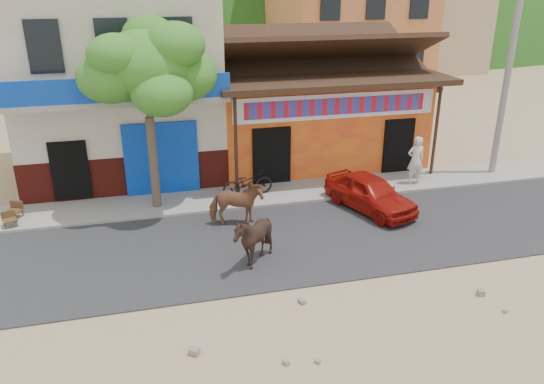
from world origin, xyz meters
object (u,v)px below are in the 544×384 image
at_px(cow_tan, 236,204).
at_px(scooter, 248,183).
at_px(cafe_chair_left, 12,204).
at_px(red_car, 370,193).
at_px(tree, 149,117).
at_px(pedestrian, 416,160).
at_px(cafe_chair_right, 8,214).
at_px(cow_dark, 253,239).
at_px(utility_pole, 509,67).

distance_m(cow_tan, scooter, 2.23).
bearing_deg(cow_tan, scooter, -12.36).
bearing_deg(cow_tan, cafe_chair_left, 81.29).
bearing_deg(red_car, tree, 145.27).
bearing_deg(scooter, cow_tan, 151.55).
relative_size(cow_tan, scooter, 0.92).
bearing_deg(cafe_chair_left, pedestrian, 22.45).
distance_m(tree, cafe_chair_right, 5.12).
height_order(red_car, scooter, red_car).
relative_size(tree, cow_dark, 4.02).
bearing_deg(cafe_chair_left, red_car, 13.82).
relative_size(cow_dark, cafe_chair_left, 1.59).
xyz_separation_m(tree, cow_dark, (2.31, -4.40, -2.33)).
bearing_deg(scooter, cafe_chair_left, 82.40).
bearing_deg(scooter, utility_pole, -97.52).
bearing_deg(pedestrian, cafe_chair_left, -0.12).
relative_size(utility_pole, pedestrian, 4.53).
relative_size(cafe_chair_left, cafe_chair_right, 1.10).
xyz_separation_m(utility_pole, cafe_chair_right, (-17.20, -0.70, -3.57)).
xyz_separation_m(tree, red_car, (6.77, -1.80, -2.50)).
bearing_deg(tree, cow_tan, -39.64).
xyz_separation_m(cow_tan, cafe_chair_right, (-6.71, 1.42, -0.19)).
bearing_deg(cafe_chair_right, utility_pole, -17.82).
bearing_deg(pedestrian, cow_tan, 15.41).
height_order(utility_pole, cafe_chair_right, utility_pole).
xyz_separation_m(pedestrian, cafe_chair_right, (-13.66, -0.36, -0.46)).
height_order(tree, cow_dark, tree).
distance_m(cow_dark, scooter, 4.64).
distance_m(tree, scooter, 4.01).
xyz_separation_m(tree, utility_pole, (12.80, 0.20, 1.00)).
xyz_separation_m(cafe_chair_left, cafe_chair_right, (0.00, -0.64, -0.04)).
xyz_separation_m(utility_pole, cow_tan, (-10.49, -2.12, -3.39)).
xyz_separation_m(tree, cafe_chair_right, (-4.40, -0.50, -2.57)).
height_order(tree, cow_tan, tree).
height_order(scooter, cafe_chair_left, same).
bearing_deg(cafe_chair_left, cow_dark, -10.47).
distance_m(tree, utility_pole, 12.84).
distance_m(scooter, pedestrian, 6.18).
xyz_separation_m(cow_tan, cow_dark, (-0.00, -2.49, 0.05)).
height_order(cafe_chair_left, cafe_chair_right, cafe_chair_left).
distance_m(red_car, scooter, 4.16).
bearing_deg(red_car, cow_dark, -169.58).
height_order(cow_dark, scooter, cow_dark).
xyz_separation_m(cow_dark, scooter, (0.79, 4.57, -0.20)).
xyz_separation_m(scooter, cafe_chair_right, (-7.50, -0.66, -0.04)).
distance_m(tree, red_car, 7.44).
distance_m(red_car, pedestrian, 3.01).
relative_size(utility_pole, cow_tan, 4.86).
relative_size(tree, scooter, 3.36).
height_order(cow_dark, cafe_chair_right, cow_dark).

